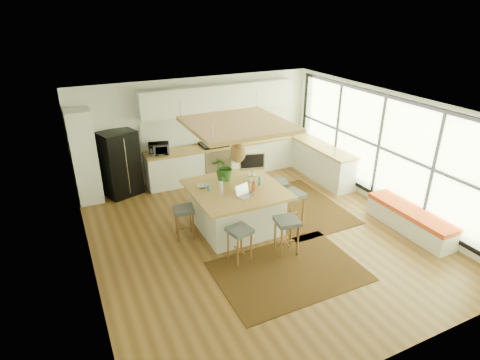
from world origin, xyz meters
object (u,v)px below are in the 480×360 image
stool_right_front (291,210)px  stool_right_back (278,194)px  stool_left_side (184,222)px  laptop (246,191)px  microwave (159,148)px  stool_near_right (286,236)px  monitor (252,164)px  fridge (120,160)px  island (236,207)px  stool_near_left (240,243)px  island_plant (224,169)px

stool_right_front → stool_right_back: 0.83m
stool_right_front → stool_left_side: size_ratio=1.15×
laptop → microwave: (-0.91, 3.09, 0.05)m
stool_near_right → stool_left_side: 2.09m
stool_right_front → monitor: 1.30m
stool_right_front → stool_right_back: stool_right_front is taller
fridge → island: bearing=-73.2°
stool_near_left → microwave: (-0.45, 3.76, 0.74)m
island → microwave: microwave is taller
laptop → microwave: bearing=90.3°
microwave → stool_near_right: bearing=-58.2°
island → stool_left_side: size_ratio=2.75×
island → stool_left_side: 1.13m
stool_near_right → laptop: (-0.46, 0.83, 0.70)m
stool_right_front → laptop: 1.30m
laptop → stool_right_front: bearing=-15.6°
fridge → laptop: (1.88, -3.13, 0.12)m
stool_right_front → stool_near_left: bearing=-156.5°
stool_near_left → laptop: 1.06m
stool_right_back → laptop: (-1.26, -0.82, 0.70)m
island → island_plant: bearing=96.3°
stool_near_right → island_plant: 2.01m
stool_near_left → stool_right_back: stool_near_left is taller
island → stool_right_front: size_ratio=2.38×
stool_right_front → stool_left_side: bearing=166.8°
stool_near_left → island_plant: size_ratio=1.11×
laptop → island: bearing=74.5°
stool_left_side → stool_near_right: bearing=-40.7°
fridge → laptop: size_ratio=4.82×
stool_near_right → monitor: bearing=85.7°
stool_right_front → island_plant: 1.69m
stool_near_left → stool_right_front: 1.69m
island → island_plant: (-0.05, 0.48, 0.70)m
laptop → monitor: 1.06m
stool_right_back → monitor: (-0.67, 0.04, 0.83)m
fridge → stool_near_left: size_ratio=2.42×
laptop → stool_left_side: bearing=138.7°
stool_right_back → stool_left_side: size_ratio=1.00×
island → stool_right_front: 1.19m
stool_near_left → stool_left_side: bearing=119.3°
stool_right_front → island: bearing=158.4°
island → monitor: monitor is taller
monitor → island_plant: (-0.64, 0.06, -0.02)m
island → stool_near_left: size_ratio=2.73×
fridge → stool_right_front: bearing=-64.5°
stool_left_side → microwave: size_ratio=1.32×
stool_right_back → island_plant: 1.55m
stool_near_left → stool_right_back: (1.71, 1.49, 0.00)m
island → stool_right_back: 1.32m
laptop → monitor: size_ratio=0.60×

